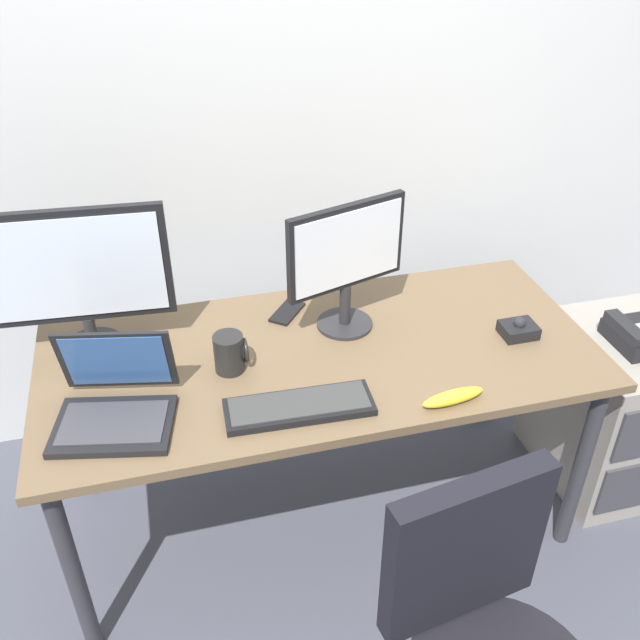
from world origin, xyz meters
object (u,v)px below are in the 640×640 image
(laptop, at_px, (115,401))
(banana, at_px, (453,397))
(coffee_mug, at_px, (230,353))
(cell_phone, at_px, (287,312))
(desk_phone, at_px, (636,335))
(monitor_main, at_px, (78,274))
(trackball_mouse, at_px, (519,329))
(file_cabinet, at_px, (612,408))
(monitor_side, at_px, (347,258))
(keyboard, at_px, (299,406))

(laptop, bearing_deg, banana, -11.17)
(coffee_mug, bearing_deg, cell_phone, 48.15)
(desk_phone, xyz_separation_m, laptop, (-1.70, -0.07, 0.14))
(monitor_main, xyz_separation_m, trackball_mouse, (1.30, -0.28, -0.24))
(desk_phone, height_order, laptop, laptop)
(laptop, distance_m, coffee_mug, 0.36)
(trackball_mouse, distance_m, banana, 0.42)
(file_cabinet, bearing_deg, monitor_side, 169.95)
(laptop, height_order, cell_phone, laptop)
(keyboard, distance_m, laptop, 0.50)
(desk_phone, relative_size, coffee_mug, 1.68)
(monitor_side, xyz_separation_m, laptop, (-0.72, -0.26, -0.19))
(monitor_main, xyz_separation_m, banana, (0.97, -0.53, -0.24))
(coffee_mug, distance_m, cell_phone, 0.34)
(desk_phone, bearing_deg, monitor_side, 168.93)
(keyboard, xyz_separation_m, banana, (0.42, -0.08, 0.01))
(monitor_side, xyz_separation_m, keyboard, (-0.24, -0.37, -0.23))
(desk_phone, height_order, banana, banana)
(coffee_mug, bearing_deg, laptop, -158.68)
(file_cabinet, xyz_separation_m, monitor_side, (-0.98, 0.17, 0.67))
(laptop, relative_size, cell_phone, 2.54)
(monitor_main, distance_m, keyboard, 0.75)
(cell_phone, relative_size, banana, 0.75)
(desk_phone, xyz_separation_m, cell_phone, (-1.14, 0.31, 0.09))
(file_cabinet, height_order, desk_phone, desk_phone)
(monitor_side, relative_size, laptop, 1.17)
(banana, bearing_deg, coffee_mug, 151.80)
(file_cabinet, relative_size, banana, 3.21)
(laptop, bearing_deg, monitor_side, 20.06)
(file_cabinet, relative_size, coffee_mug, 5.12)
(desk_phone, xyz_separation_m, banana, (-0.79, -0.25, 0.10))
(monitor_main, relative_size, banana, 2.81)
(laptop, bearing_deg, desk_phone, 2.47)
(monitor_side, height_order, keyboard, monitor_side)
(monitor_main, xyz_separation_m, laptop, (0.07, -0.35, -0.21))
(monitor_side, bearing_deg, banana, -67.53)
(file_cabinet, height_order, trackball_mouse, trackball_mouse)
(monitor_main, distance_m, cell_phone, 0.67)
(monitor_side, relative_size, coffee_mug, 3.56)
(file_cabinet, height_order, cell_phone, cell_phone)
(keyboard, distance_m, cell_phone, 0.49)
(file_cabinet, relative_size, keyboard, 1.47)
(monitor_main, relative_size, coffee_mug, 4.49)
(monitor_main, bearing_deg, laptop, -79.29)
(cell_phone, bearing_deg, banana, -19.23)
(monitor_side, xyz_separation_m, banana, (0.18, -0.44, -0.23))
(coffee_mug, height_order, cell_phone, coffee_mug)
(file_cabinet, xyz_separation_m, cell_phone, (-1.15, 0.29, 0.43))
(file_cabinet, bearing_deg, trackball_mouse, -177.95)
(file_cabinet, relative_size, cell_phone, 4.29)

